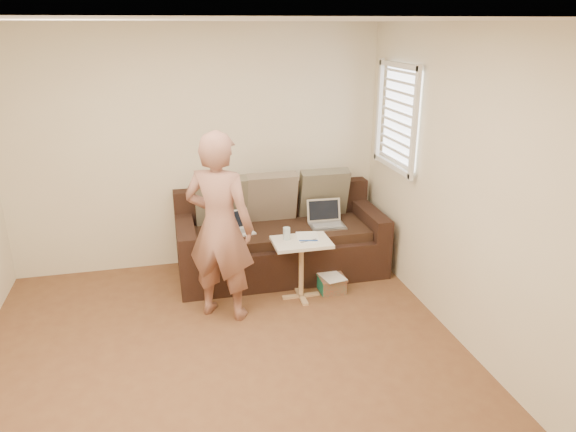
# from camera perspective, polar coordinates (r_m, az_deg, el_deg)

# --- Properties ---
(floor) EXTENTS (4.50, 4.50, 0.00)m
(floor) POSITION_cam_1_polar(r_m,az_deg,el_deg) (4.29, -6.28, -17.11)
(floor) COLOR brown
(floor) RESTS_ON ground
(ceiling) EXTENTS (4.50, 4.50, 0.00)m
(ceiling) POSITION_cam_1_polar(r_m,az_deg,el_deg) (3.43, -8.01, 20.10)
(ceiling) COLOR white
(ceiling) RESTS_ON wall_back
(wall_back) EXTENTS (4.00, 0.00, 4.00)m
(wall_back) POSITION_cam_1_polar(r_m,az_deg,el_deg) (5.82, -9.75, 6.99)
(wall_back) COLOR beige
(wall_back) RESTS_ON ground
(wall_right) EXTENTS (0.00, 4.50, 4.50)m
(wall_right) POSITION_cam_1_polar(r_m,az_deg,el_deg) (4.34, 20.15, 1.56)
(wall_right) COLOR beige
(wall_right) RESTS_ON ground
(window_blinds) EXTENTS (0.12, 0.88, 1.08)m
(window_blinds) POSITION_cam_1_polar(r_m,az_deg,el_deg) (5.50, 11.67, 10.37)
(window_blinds) COLOR white
(window_blinds) RESTS_ON wall_right
(sofa) EXTENTS (2.20, 0.95, 0.85)m
(sofa) POSITION_cam_1_polar(r_m,az_deg,el_deg) (5.74, -0.79, -2.07)
(sofa) COLOR black
(sofa) RESTS_ON ground
(pillow_left) EXTENTS (0.55, 0.29, 0.57)m
(pillow_left) POSITION_cam_1_polar(r_m,az_deg,el_deg) (5.73, -7.18, 1.62)
(pillow_left) COLOR brown
(pillow_left) RESTS_ON sofa
(pillow_mid) EXTENTS (0.55, 0.27, 0.57)m
(pillow_mid) POSITION_cam_1_polar(r_m,az_deg,el_deg) (5.81, -1.79, 2.04)
(pillow_mid) COLOR #6F604F
(pillow_mid) RESTS_ON sofa
(pillow_right) EXTENTS (0.55, 0.28, 0.57)m
(pillow_right) POSITION_cam_1_polar(r_m,az_deg,el_deg) (5.97, 3.83, 2.50)
(pillow_right) COLOR brown
(pillow_right) RESTS_ON sofa
(laptop_silver) EXTENTS (0.38, 0.29, 0.25)m
(laptop_silver) POSITION_cam_1_polar(r_m,az_deg,el_deg) (5.73, 4.24, -1.14)
(laptop_silver) COLOR #B7BABC
(laptop_silver) RESTS_ON sofa
(laptop_white) EXTENTS (0.35, 0.29, 0.22)m
(laptop_white) POSITION_cam_1_polar(r_m,az_deg,el_deg) (5.55, -5.30, -1.88)
(laptop_white) COLOR white
(laptop_white) RESTS_ON sofa
(person) EXTENTS (0.77, 0.70, 1.76)m
(person) POSITION_cam_1_polar(r_m,az_deg,el_deg) (4.75, -7.35, -1.19)
(person) COLOR #90524E
(person) RESTS_ON ground
(side_table) EXTENTS (0.55, 0.39, 0.61)m
(side_table) POSITION_cam_1_polar(r_m,az_deg,el_deg) (5.25, 1.42, -5.73)
(side_table) COLOR silver
(side_table) RESTS_ON ground
(drinking_glass) EXTENTS (0.07, 0.07, 0.12)m
(drinking_glass) POSITION_cam_1_polar(r_m,az_deg,el_deg) (5.13, -0.15, -1.90)
(drinking_glass) COLOR silver
(drinking_glass) RESTS_ON side_table
(scissors) EXTENTS (0.20, 0.16, 0.02)m
(scissors) POSITION_cam_1_polar(r_m,az_deg,el_deg) (5.10, 2.22, -2.67)
(scissors) COLOR silver
(scissors) RESTS_ON side_table
(paper_on_table) EXTENTS (0.25, 0.33, 0.00)m
(paper_on_table) POSITION_cam_1_polar(r_m,az_deg,el_deg) (5.19, 2.15, -2.29)
(paper_on_table) COLOR white
(paper_on_table) RESTS_ON side_table
(striped_box) EXTENTS (0.27, 0.27, 0.17)m
(striped_box) POSITION_cam_1_polar(r_m,az_deg,el_deg) (5.47, 4.68, -7.21)
(striped_box) COLOR red
(striped_box) RESTS_ON ground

